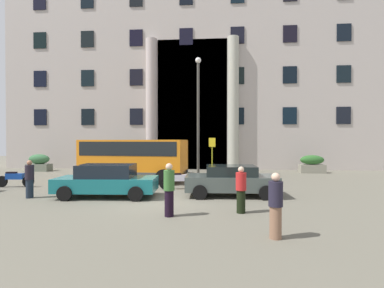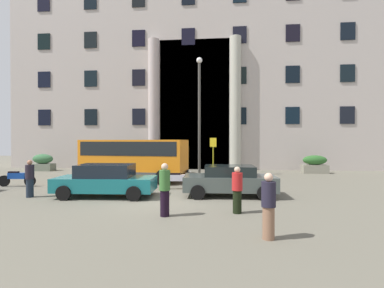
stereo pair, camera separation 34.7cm
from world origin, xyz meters
TOP-DOWN VIEW (x-y plane):
  - ground_plane at (0.00, 0.00)m, footprint 80.00×64.00m
  - office_building_facade at (0.00, 17.47)m, footprint 32.90×9.73m
  - orange_minibus at (-2.49, 5.50)m, footprint 6.42×3.18m
  - bus_stop_sign at (2.25, 7.60)m, footprint 0.44×0.08m
  - hedge_planter_far_east at (-0.94, 10.13)m, footprint 2.00×0.82m
  - hedge_planter_west at (-5.06, 10.85)m, footprint 2.09×0.99m
  - hedge_planter_entrance_left at (-11.84, 10.66)m, footprint 1.79×0.92m
  - hedge_planter_east at (9.92, 10.88)m, footprint 1.87×0.81m
  - parked_coupe_end at (-2.39, 0.71)m, footprint 4.41×2.08m
  - white_taxi_kerbside at (3.09, 1.38)m, footprint 4.11×2.06m
  - scooter_by_planter at (0.53, 2.95)m, footprint 2.03×0.56m
  - motorcycle_near_kerb at (-8.33, 2.95)m, footprint 2.02×0.55m
  - pedestrian_child_trailing at (-5.66, 0.28)m, footprint 0.36×0.36m
  - pedestrian_man_red_shirt at (3.86, -4.16)m, footprint 0.36×0.36m
  - pedestrian_woman_dark_dress at (3.24, -1.65)m, footprint 0.36×0.36m
  - pedestrian_man_crossing at (0.84, -2.26)m, footprint 0.36×0.36m
  - lamppost_plaza_centre at (1.29, 8.02)m, footprint 0.40×0.40m

SIDE VIEW (x-z plane):
  - ground_plane at x=0.00m, z-range -0.12..0.00m
  - motorcycle_near_kerb at x=-8.33m, z-range 0.01..0.91m
  - scooter_by_planter at x=0.53m, z-range 0.01..0.91m
  - hedge_planter_west at x=-5.06m, z-range -0.02..1.26m
  - hedge_planter_east at x=9.92m, z-range -0.03..1.35m
  - hedge_planter_entrance_left at x=-11.84m, z-range -0.02..1.36m
  - white_taxi_kerbside at x=3.09m, z-range 0.03..1.39m
  - parked_coupe_end at x=-2.39m, z-range 0.01..1.45m
  - hedge_planter_far_east at x=-0.94m, z-range -0.03..1.57m
  - pedestrian_woman_dark_dress at x=3.24m, z-range 0.00..1.60m
  - pedestrian_child_trailing at x=-5.66m, z-range 0.00..1.64m
  - pedestrian_man_red_shirt at x=3.86m, z-range 0.01..1.68m
  - pedestrian_man_crossing at x=0.84m, z-range 0.01..1.76m
  - orange_minibus at x=-2.49m, z-range 0.26..2.80m
  - bus_stop_sign at x=2.25m, z-range 0.32..2.99m
  - lamppost_plaza_centre at x=1.29m, z-range 0.63..8.84m
  - office_building_facade at x=0.00m, z-range -0.01..20.83m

